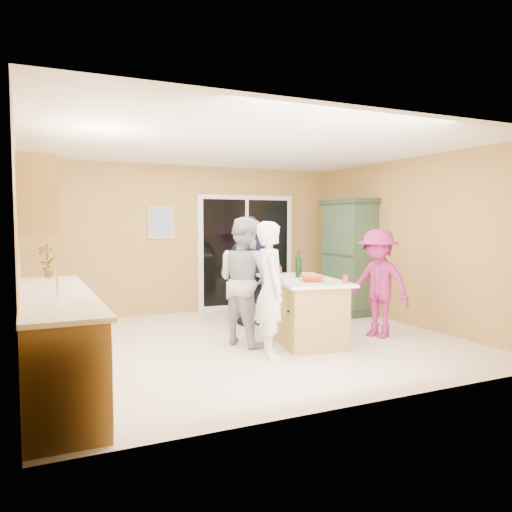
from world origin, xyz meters
name	(u,v)px	position (x,y,z in m)	size (l,w,h in m)	color
floor	(249,342)	(0.00, 0.00, 0.00)	(5.50, 5.50, 0.00)	white
ceiling	(249,146)	(0.00, 0.00, 2.60)	(5.50, 5.00, 0.10)	white
wall_back	(192,239)	(0.00, 2.50, 1.30)	(5.50, 0.10, 2.60)	tan
wall_front	(366,258)	(0.00, -2.50, 1.30)	(5.50, 0.10, 2.60)	tan
wall_left	(19,251)	(-2.75, 0.00, 1.30)	(0.10, 5.00, 2.60)	tan
wall_right	(410,242)	(2.75, 0.00, 1.30)	(0.10, 5.00, 2.60)	tan
left_cabinet_run	(57,345)	(-2.45, -1.05, 0.46)	(0.65, 3.05, 1.24)	#A88341
upper_cabinets	(36,197)	(-2.58, -0.20, 1.88)	(0.35, 1.60, 0.75)	#A88341
sliding_door	(246,252)	(1.05, 2.46, 1.05)	(1.90, 0.07, 2.10)	silver
framed_picture	(161,222)	(-0.55, 2.48, 1.60)	(0.46, 0.04, 0.56)	tan
kitchen_island	(303,312)	(0.70, -0.22, 0.40)	(1.14, 1.74, 0.85)	#A88341
green_hutch	(349,258)	(2.49, 1.25, 0.98)	(0.58, 1.09, 2.00)	#213626
woman_white	(271,289)	(-0.04, -0.73, 0.81)	(0.59, 0.39, 1.62)	silver
woman_grey	(245,281)	(-0.08, -0.04, 0.84)	(0.81, 0.63, 1.68)	#A1A1A4
woman_navy	(252,271)	(0.50, 1.02, 0.85)	(1.00, 0.42, 1.70)	#171833
woman_magenta	(378,283)	(1.77, -0.47, 0.76)	(0.98, 0.56, 1.51)	maroon
serving_bowl	(312,279)	(0.65, -0.54, 0.88)	(0.31, 0.31, 0.08)	red
tulip_vase	(47,260)	(-2.45, 0.52, 1.15)	(0.22, 0.15, 0.42)	#A62510
tumbler_near	(346,279)	(0.95, -0.86, 0.89)	(0.07, 0.07, 0.10)	red
tumbler_far	(279,271)	(0.64, 0.37, 0.90)	(0.08, 0.08, 0.11)	red
wine_bottle	(298,267)	(0.73, -0.04, 0.99)	(0.09, 0.09, 0.38)	black
white_plate	(301,279)	(0.62, -0.30, 0.85)	(0.20, 0.20, 0.01)	silver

